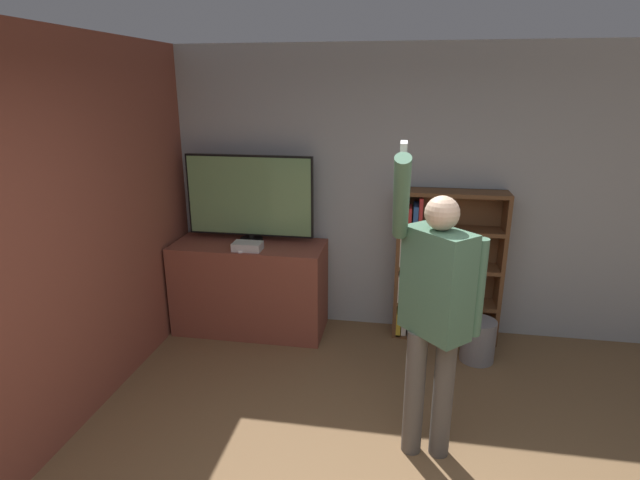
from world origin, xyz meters
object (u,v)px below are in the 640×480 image
Objects in this scene: television at (250,198)px; waste_bin at (478,340)px; bookshelf at (438,266)px; game_console at (248,246)px; person at (435,307)px.

television is 3.22× the size of waste_bin.
game_console is at bearing -168.58° from bookshelf.
television reaches higher than bookshelf.
television is 1.89m from bookshelf.
game_console is 2.22m from waste_bin.
person is at bearing -94.36° from bookshelf.
television is at bearing -177.84° from person.
bookshelf is (1.79, 0.08, -0.60)m from television.
bookshelf is 0.69× the size of person.
bookshelf is at bearing 130.66° from waste_bin.
waste_bin is (0.48, 1.26, -0.86)m from person.
waste_bin is at bearing -49.34° from bookshelf.
person is 1.61m from waste_bin.
bookshelf is 3.77× the size of waste_bin.
person reaches higher than game_console.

